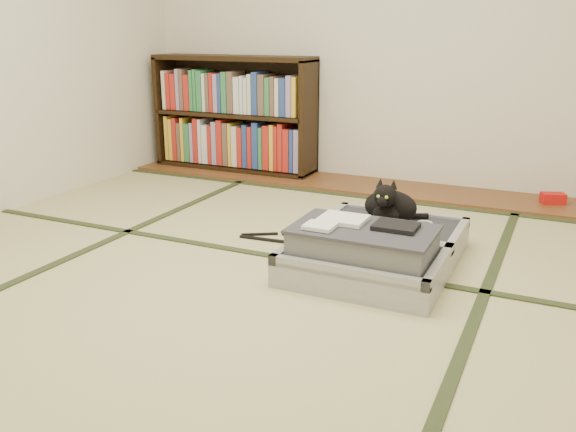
% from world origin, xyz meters
% --- Properties ---
extents(floor, '(4.50, 4.50, 0.00)m').
position_xyz_m(floor, '(0.00, 0.00, 0.00)').
color(floor, '#C7B884').
rests_on(floor, ground).
extents(wood_strip, '(4.00, 0.50, 0.02)m').
position_xyz_m(wood_strip, '(0.00, 2.00, 0.01)').
color(wood_strip, brown).
rests_on(wood_strip, ground).
extents(red_item, '(0.17, 0.14, 0.07)m').
position_xyz_m(red_item, '(1.20, 2.03, 0.06)').
color(red_item, red).
rests_on(red_item, wood_strip).
extents(tatami_borders, '(4.00, 4.50, 0.01)m').
position_xyz_m(tatami_borders, '(0.00, 0.49, 0.00)').
color(tatami_borders, '#2D381E').
rests_on(tatami_borders, ground).
extents(bookcase, '(1.36, 0.31, 0.92)m').
position_xyz_m(bookcase, '(-1.24, 2.07, 0.45)').
color(bookcase, black).
rests_on(bookcase, wood_strip).
extents(suitcase, '(0.73, 0.97, 0.29)m').
position_xyz_m(suitcase, '(0.46, 0.48, 0.10)').
color(suitcase, '#A6A5AA').
rests_on(suitcase, floor).
extents(cat, '(0.32, 0.33, 0.26)m').
position_xyz_m(cat, '(0.44, 0.78, 0.24)').
color(cat, black).
rests_on(cat, suitcase).
extents(cable_coil, '(0.10, 0.10, 0.02)m').
position_xyz_m(cable_coil, '(0.62, 0.81, 0.15)').
color(cable_coil, white).
rests_on(cable_coil, suitcase).
extents(hanger, '(0.43, 0.21, 0.01)m').
position_xyz_m(hanger, '(-0.15, 0.64, 0.01)').
color(hanger, black).
rests_on(hanger, floor).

